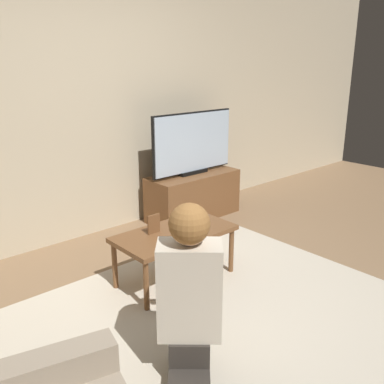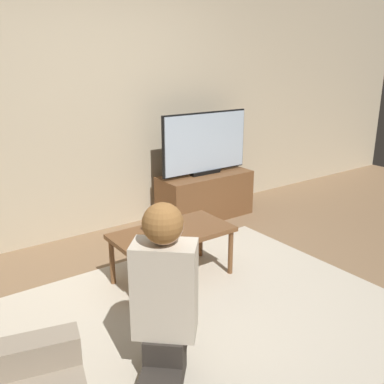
{
  "view_description": "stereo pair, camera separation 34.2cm",
  "coord_description": "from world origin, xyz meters",
  "views": [
    {
      "loc": [
        -1.82,
        -1.8,
        1.71
      ],
      "look_at": [
        0.35,
        0.64,
        0.69
      ],
      "focal_mm": 40.0,
      "sensor_mm": 36.0,
      "label": 1
    },
    {
      "loc": [
        -1.56,
        -2.02,
        1.71
      ],
      "look_at": [
        0.35,
        0.64,
        0.69
      ],
      "focal_mm": 40.0,
      "sensor_mm": 36.0,
      "label": 2
    }
  ],
  "objects": [
    {
      "name": "wall_back",
      "position": [
        0.0,
        1.93,
        1.3
      ],
      "size": [
        10.0,
        0.06,
        2.6
      ],
      "color": "beige",
      "rests_on": "ground_plane"
    },
    {
      "name": "tv_stand",
      "position": [
        1.2,
        1.57,
        0.25
      ],
      "size": [
        1.05,
        0.43,
        0.5
      ],
      "color": "brown",
      "rests_on": "ground_plane"
    },
    {
      "name": "tv",
      "position": [
        1.2,
        1.58,
        0.84
      ],
      "size": [
        1.08,
        0.08,
        0.67
      ],
      "color": "black",
      "rests_on": "tv_stand"
    },
    {
      "name": "person_kneeling",
      "position": [
        -0.51,
        -0.3,
        0.53
      ],
      "size": [
        0.72,
        0.76,
        1.01
      ],
      "rotation": [
        0.0,
        0.0,
        2.4
      ],
      "color": "#332D28",
      "rests_on": "rug"
    },
    {
      "name": "rug",
      "position": [
        0.0,
        0.0,
        0.01
      ],
      "size": [
        2.7,
        2.14,
        0.02
      ],
      "color": "beige",
      "rests_on": "ground_plane"
    },
    {
      "name": "coffee_table",
      "position": [
        0.12,
        0.58,
        0.38
      ],
      "size": [
        0.94,
        0.49,
        0.43
      ],
      "color": "brown",
      "rests_on": "ground_plane"
    },
    {
      "name": "picture_frame",
      "position": [
        -0.02,
        0.66,
        0.5
      ],
      "size": [
        0.11,
        0.01,
        0.15
      ],
      "color": "brown",
      "rests_on": "coffee_table"
    },
    {
      "name": "ground_plane",
      "position": [
        0.0,
        0.0,
        0.0
      ],
      "size": [
        10.0,
        10.0,
        0.0
      ],
      "primitive_type": "plane",
      "color": "#896B4C"
    }
  ]
}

